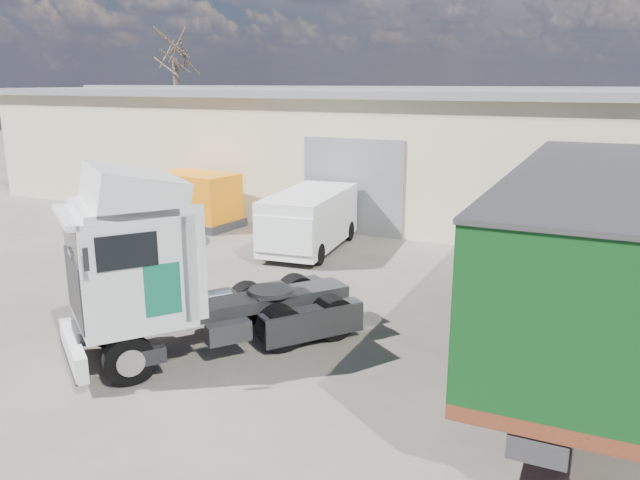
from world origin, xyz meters
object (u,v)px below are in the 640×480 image
at_px(box_trailer, 576,240).
at_px(orange_skip, 197,203).
at_px(bare_tree, 174,42).
at_px(panel_van, 308,221).
at_px(tractor_unit, 169,276).

height_order(box_trailer, orange_skip, box_trailer).
bearing_deg(orange_skip, bare_tree, 137.04).
height_order(bare_tree, panel_van, bare_tree).
relative_size(panel_van, orange_skip, 1.41).
bearing_deg(bare_tree, box_trailer, -35.77).
relative_size(bare_tree, orange_skip, 2.67).
relative_size(tractor_unit, orange_skip, 1.72).
distance_m(bare_tree, box_trailer, 30.45).
relative_size(tractor_unit, box_trailer, 0.52).
height_order(tractor_unit, orange_skip, tractor_unit).
bearing_deg(orange_skip, tractor_unit, -49.32).
bearing_deg(panel_van, tractor_unit, -89.04).
bearing_deg(orange_skip, panel_van, -8.00).
distance_m(bare_tree, panel_van, 21.41).
bearing_deg(box_trailer, panel_van, 151.16).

